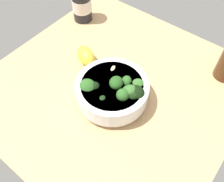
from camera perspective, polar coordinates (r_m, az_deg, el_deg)
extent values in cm
cube|color=tan|center=(75.46, 0.50, 0.42)|extent=(69.69, 69.69, 4.15)
cylinder|color=white|center=(70.01, 0.00, -1.54)|extent=(10.82, 10.82, 1.70)
cylinder|color=white|center=(67.25, 0.00, 0.13)|extent=(19.66, 19.66, 5.11)
cylinder|color=silver|center=(65.54, 0.00, 1.26)|extent=(16.58, 16.58, 0.80)
cylinder|color=#3C7A32|center=(66.92, -3.84, 0.13)|extent=(1.54, 1.27, 1.78)
ellipsoid|color=black|center=(65.58, -3.92, 1.02)|extent=(4.12, 3.69, 3.31)
cylinder|color=#2F662B|center=(65.34, 4.63, -1.55)|extent=(1.97, 2.04, 1.54)
ellipsoid|color=black|center=(63.86, 4.74, -0.60)|extent=(4.64, 4.34, 4.59)
cylinder|color=#3C7A32|center=(65.24, 5.04, -2.72)|extent=(1.33, 1.02, 1.62)
ellipsoid|color=#386B2B|center=(64.02, 5.13, -1.98)|extent=(3.39, 3.01, 2.28)
cylinder|color=#4A8F3C|center=(65.85, 5.47, -1.44)|extent=(1.72, 1.77, 1.72)
ellipsoid|color=black|center=(64.24, 5.60, -0.41)|extent=(5.07, 4.65, 5.01)
cylinder|color=#3C7A32|center=(65.81, 0.89, 0.89)|extent=(1.50, 1.59, 1.44)
ellipsoid|color=#23511C|center=(64.70, 0.90, 1.65)|extent=(3.69, 3.97, 3.04)
cylinder|color=#589D47|center=(65.06, 3.87, -0.69)|extent=(1.78, 1.89, 1.22)
ellipsoid|color=#386B2B|center=(63.86, 3.94, 0.10)|extent=(6.15, 5.71, 5.16)
cylinder|color=#4A8F3C|center=(64.33, 2.40, -1.85)|extent=(1.86, 1.94, 1.72)
ellipsoid|color=#2D6023|center=(62.87, 2.46, -0.92)|extent=(4.77, 5.18, 4.29)
cylinder|color=#4A8F3C|center=(64.62, -2.14, -2.69)|extent=(1.18, 1.19, 1.39)
ellipsoid|color=black|center=(63.55, -2.18, -2.04)|extent=(2.79, 2.93, 2.89)
cylinder|color=#589D47|center=(67.46, 3.25, 1.41)|extent=(1.20, 1.29, 1.56)
ellipsoid|color=#2D6023|center=(66.23, 3.31, 2.24)|extent=(4.04, 4.47, 3.89)
cylinder|color=#2F662B|center=(67.52, 5.73, 0.47)|extent=(1.67, 1.80, 1.37)
ellipsoid|color=#386B2B|center=(66.32, 5.83, 1.27)|extent=(4.91, 4.90, 4.33)
cylinder|color=#4A8F3C|center=(67.11, -5.43, 0.04)|extent=(1.75, 1.76, 2.02)
ellipsoid|color=#2D6023|center=(65.54, -5.56, 1.07)|extent=(5.61, 5.40, 5.09)
cylinder|color=#4A8F3C|center=(69.12, 5.88, 1.71)|extent=(1.19, 1.07, 1.37)
ellipsoid|color=#386B2B|center=(68.11, 5.97, 2.38)|extent=(3.27, 3.17, 3.05)
cylinder|color=#2F662B|center=(65.60, 0.93, 0.90)|extent=(1.53, 1.56, 1.49)
ellipsoid|color=#23511C|center=(64.10, 0.95, 1.95)|extent=(5.67, 5.97, 4.13)
ellipsoid|color=#DBBC84|center=(65.53, -4.71, 1.58)|extent=(1.18, 1.86, 0.87)
ellipsoid|color=#DBBC84|center=(62.42, 1.67, -2.86)|extent=(1.53, 2.02, 0.92)
ellipsoid|color=#DBBC84|center=(68.74, 0.31, 5.31)|extent=(1.19, 1.92, 0.77)
ellipsoid|color=yellow|center=(78.63, -6.02, 8.03)|extent=(9.39, 7.69, 5.16)
cylinder|color=black|center=(93.33, -6.94, 19.12)|extent=(6.71, 6.71, 12.38)
cylinder|color=silver|center=(93.44, -6.92, 19.03)|extent=(6.85, 6.85, 4.66)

